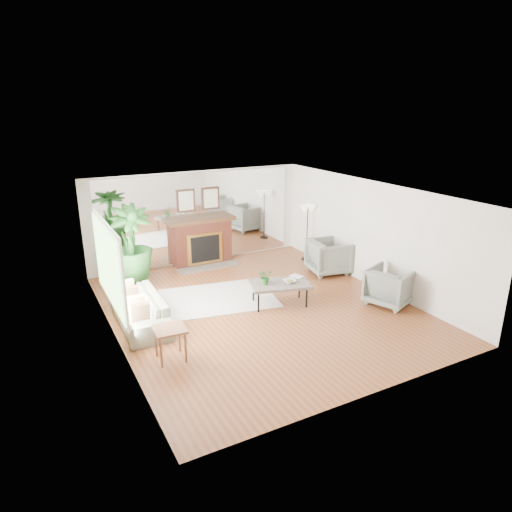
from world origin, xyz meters
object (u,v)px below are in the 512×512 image
coffee_table (280,285)px  armchair_front (390,286)px  sofa (140,310)px  floor_lamp (308,213)px  fireplace (202,240)px  side_table (170,333)px  potted_ficus (131,247)px  armchair_back (329,256)px

coffee_table → armchair_front: bearing=-26.9°
sofa → floor_lamp: bearing=110.3°
fireplace → armchair_front: bearing=-59.4°
fireplace → side_table: (-2.32, -4.37, -0.16)m
coffee_table → potted_ficus: potted_ficus is taller
fireplace → potted_ficus: 2.41m
armchair_back → coffee_table: bearing=129.4°
sofa → floor_lamp: 5.54m
floor_lamp → side_table: bearing=-146.4°
sofa → floor_lamp: floor_lamp is taller
coffee_table → sofa: size_ratio=0.69×
floor_lamp → armchair_back: bearing=-94.9°
armchair_back → side_table: 5.38m
fireplace → coffee_table: (0.47, -3.32, -0.19)m
side_table → coffee_table: bearing=20.7°
armchair_back → floor_lamp: (0.10, 1.16, 0.89)m
coffee_table → side_table: (-2.79, -1.06, 0.03)m
fireplace → coffee_table: bearing=-82.0°
potted_ficus → armchair_front: bearing=-35.3°
side_table → potted_ficus: bearing=86.7°
floor_lamp → fireplace: bearing=159.0°
coffee_table → potted_ficus: bearing=138.9°
armchair_back → side_table: armchair_back is taller
sofa → potted_ficus: size_ratio=1.02×
potted_ficus → floor_lamp: 4.84m
sofa → armchair_front: size_ratio=2.32×
sofa → fireplace: bearing=140.2°
coffee_table → armchair_back: size_ratio=1.47×
potted_ficus → fireplace: bearing=26.1°
fireplace → floor_lamp: 2.97m
potted_ficus → coffee_table: bearing=-41.1°
coffee_table → potted_ficus: 3.51m
coffee_table → armchair_front: size_ratio=1.59×
coffee_table → potted_ficus: size_ratio=0.70×
armchair_front → side_table: size_ratio=1.52×
potted_ficus → floor_lamp: bearing=0.1°
side_table → armchair_front: bearing=-0.3°
sofa → floor_lamp: size_ratio=1.33×
side_table → potted_ficus: (0.19, 3.33, 0.59)m
armchair_front → potted_ficus: size_ratio=0.44×
armchair_back → floor_lamp: floor_lamp is taller
armchair_front → sofa: bearing=51.7°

